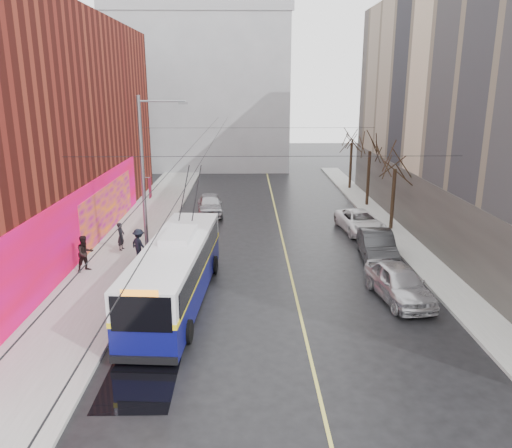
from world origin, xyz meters
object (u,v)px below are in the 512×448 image
at_px(parked_car_c, 360,222).
at_px(tree_far, 352,135).
at_px(pedestrian_b, 85,253).
at_px(pedestrian_a, 121,236).
at_px(streetlight_pole, 146,176).
at_px(tree_mid, 370,141).
at_px(pedestrian_c, 139,244).
at_px(parked_car_b, 377,246).
at_px(parked_car_a, 399,283).
at_px(following_car, 210,204).
at_px(tree_near, 396,157).
at_px(trolleybus, 176,271).

bearing_deg(parked_car_c, tree_far, 74.46).
bearing_deg(pedestrian_b, tree_far, 4.84).
relative_size(pedestrian_a, pedestrian_b, 0.86).
height_order(streetlight_pole, tree_mid, streetlight_pole).
relative_size(tree_far, pedestrian_c, 3.73).
distance_m(tree_mid, parked_car_b, 13.79).
distance_m(tree_mid, parked_car_a, 19.10).
relative_size(parked_car_b, following_car, 1.06).
distance_m(parked_car_c, pedestrian_b, 17.60).
bearing_deg(streetlight_pole, following_car, 76.46).
height_order(tree_mid, parked_car_c, tree_mid).
distance_m(tree_near, pedestrian_a, 18.13).
relative_size(streetlight_pole, tree_near, 1.41).
bearing_deg(streetlight_pole, tree_near, 21.62).
bearing_deg(tree_mid, pedestrian_a, -146.59).
bearing_deg(parked_car_b, following_car, 138.98).
height_order(tree_mid, following_car, tree_mid).
xyz_separation_m(parked_car_a, parked_car_c, (0.65, 11.02, -0.10)).
bearing_deg(tree_near, pedestrian_a, -165.89).
xyz_separation_m(streetlight_pole, pedestrian_c, (-0.58, -0.07, -3.82)).
distance_m(parked_car_a, pedestrian_b, 15.70).
bearing_deg(tree_mid, trolleybus, -125.10).
bearing_deg(parked_car_b, pedestrian_b, -167.94).
xyz_separation_m(trolleybus, pedestrian_b, (-5.20, 3.64, -0.39)).
bearing_deg(following_car, streetlight_pole, -108.63).
relative_size(tree_near, parked_car_c, 1.25).
distance_m(streetlight_pole, trolleybus, 6.74).
height_order(streetlight_pole, parked_car_a, streetlight_pole).
bearing_deg(pedestrian_a, tree_far, -34.35).
bearing_deg(tree_mid, parked_car_c, -106.71).
bearing_deg(tree_far, streetlight_pole, -127.12).
distance_m(parked_car_c, following_car, 11.51).
height_order(tree_far, following_car, tree_far).
relative_size(tree_mid, pedestrian_b, 3.51).
bearing_deg(pedestrian_a, pedestrian_b, 172.74).
xyz_separation_m(streetlight_pole, parked_car_a, (12.28, -5.35, -4.04)).
relative_size(streetlight_pole, parked_car_b, 1.85).
relative_size(streetlight_pole, parked_car_a, 1.89).
relative_size(trolleybus, following_car, 2.49).
bearing_deg(trolleybus, tree_near, 45.63).
xyz_separation_m(streetlight_pole, trolleybus, (2.19, -5.42, -3.36)).
height_order(parked_car_c, pedestrian_b, pedestrian_b).
bearing_deg(pedestrian_b, pedestrian_c, -10.08).
height_order(streetlight_pole, pedestrian_b, streetlight_pole).
relative_size(trolleybus, parked_car_c, 2.24).
bearing_deg(following_car, pedestrian_b, -119.23).
distance_m(streetlight_pole, parked_car_b, 13.31).
bearing_deg(parked_car_b, pedestrian_a, 179.06).
bearing_deg(tree_near, trolleybus, -138.58).
xyz_separation_m(tree_near, trolleybus, (-12.95, -11.42, -3.48)).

